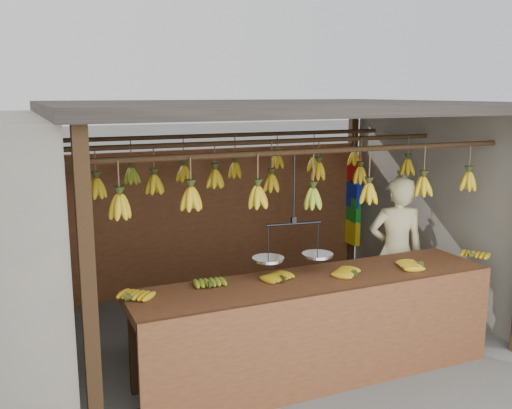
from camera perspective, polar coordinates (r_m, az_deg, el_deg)
name	(u,v)px	position (r m, az deg, el deg)	size (l,w,h in m)	color
ground	(267,328)	(6.28, 1.12, -12.21)	(80.00, 80.00, 0.00)	#5B5B57
stall	(255,142)	(6.09, -0.11, 6.26)	(4.30, 3.30, 2.40)	black
counter	(322,305)	(4.99, 6.65, -9.96)	(3.57, 0.75, 0.96)	brown
hanging_bananas	(268,179)	(5.83, 1.17, 2.60)	(3.60, 2.25, 0.38)	gold
balance_scale	(293,251)	(4.96, 3.75, -4.69)	(0.72, 0.32, 0.93)	black
vendor	(396,252)	(6.29, 13.80, -4.63)	(0.59, 0.39, 1.63)	beige
bag_bundles	(353,201)	(8.03, 9.71, 0.31)	(0.08, 0.26, 1.25)	red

